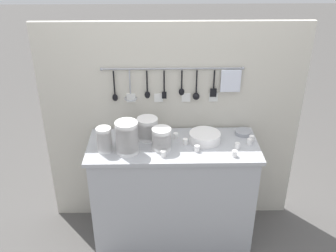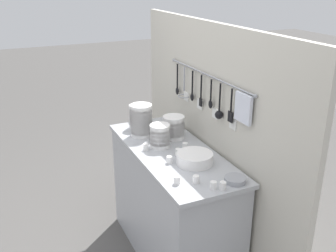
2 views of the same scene
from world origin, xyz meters
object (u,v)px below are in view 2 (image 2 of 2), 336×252
at_px(plate_stack, 195,158).
at_px(steel_mixing_bowl, 235,180).
at_px(cup_beside_plates, 146,147).
at_px(bowl_stack_nested_right, 174,127).
at_px(bowl_stack_wide_centre, 136,116).
at_px(cup_front_right, 223,186).
at_px(cup_edge_far, 177,180).
at_px(cup_edge_near, 213,185).
at_px(bowl_stack_back_corner, 160,136).
at_px(bowl_stack_tall_left, 141,120).
at_px(cup_centre, 185,146).
at_px(cup_back_right, 178,152).
at_px(cup_mid_row, 169,160).
at_px(cup_back_left, 196,179).

distance_m(plate_stack, steel_mixing_bowl, 0.34).
height_order(steel_mixing_bowl, cup_beside_plates, cup_beside_plates).
bearing_deg(bowl_stack_nested_right, bowl_stack_wide_centre, -149.44).
bearing_deg(cup_front_right, cup_edge_far, -128.41).
bearing_deg(cup_edge_near, bowl_stack_back_corner, -176.16).
xyz_separation_m(bowl_stack_tall_left, cup_centre, (0.36, 0.19, -0.10)).
relative_size(bowl_stack_back_corner, cup_beside_plates, 3.52).
xyz_separation_m(bowl_stack_wide_centre, cup_centre, (0.53, 0.17, -0.07)).
bearing_deg(cup_front_right, cup_back_right, -176.04).
bearing_deg(cup_beside_plates, bowl_stack_back_corner, 95.86).
xyz_separation_m(bowl_stack_nested_right, cup_mid_row, (0.37, -0.20, -0.06)).
bearing_deg(cup_mid_row, cup_edge_near, 12.47).
bearing_deg(steel_mixing_bowl, cup_centre, -173.55).
distance_m(cup_mid_row, cup_back_right, 0.13).
distance_m(bowl_stack_nested_right, cup_mid_row, 0.43).
xyz_separation_m(bowl_stack_back_corner, cup_edge_far, (0.53, -0.12, -0.06)).
distance_m(steel_mixing_bowl, cup_beside_plates, 0.72).
relative_size(bowl_stack_tall_left, cup_edge_near, 5.15).
bearing_deg(plate_stack, cup_centre, 168.97).
distance_m(bowl_stack_back_corner, cup_edge_far, 0.54).
xyz_separation_m(bowl_stack_nested_right, cup_beside_plates, (0.12, -0.27, -0.06)).
bearing_deg(cup_back_left, cup_edge_far, -109.76).
distance_m(bowl_stack_nested_right, cup_edge_far, 0.70).
distance_m(bowl_stack_wide_centre, cup_centre, 0.56).
relative_size(cup_mid_row, cup_edge_far, 1.00).
height_order(bowl_stack_back_corner, cup_front_right, bowl_stack_back_corner).
xyz_separation_m(steel_mixing_bowl, cup_edge_far, (-0.13, -0.33, 0.01)).
height_order(bowl_stack_tall_left, cup_back_right, bowl_stack_tall_left).
bearing_deg(cup_centre, cup_edge_near, -10.20).
relative_size(steel_mixing_bowl, cup_front_right, 2.73).
xyz_separation_m(steel_mixing_bowl, cup_edge_near, (0.02, -0.16, 0.01)).
xyz_separation_m(cup_edge_far, cup_back_right, (-0.35, 0.18, 0.00)).
bearing_deg(cup_back_left, cup_mid_row, -173.95).
xyz_separation_m(bowl_stack_wide_centre, bowl_stack_nested_right, (0.31, 0.18, -0.01)).
distance_m(steel_mixing_bowl, cup_edge_near, 0.16).
relative_size(bowl_stack_tall_left, bowl_stack_nested_right, 1.44).
height_order(bowl_stack_back_corner, cup_edge_near, bowl_stack_back_corner).
height_order(plate_stack, cup_back_right, plate_stack).
height_order(bowl_stack_wide_centre, cup_edge_near, bowl_stack_wide_centre).
distance_m(bowl_stack_tall_left, bowl_stack_back_corner, 0.26).
xyz_separation_m(cup_back_left, cup_beside_plates, (-0.55, -0.10, 0.00)).
distance_m(cup_mid_row, cup_front_right, 0.46).
bearing_deg(bowl_stack_nested_right, cup_mid_row, -28.91).
xyz_separation_m(cup_back_right, cup_centre, (-0.07, 0.09, 0.00)).
distance_m(bowl_stack_wide_centre, steel_mixing_bowl, 1.10).
bearing_deg(bowl_stack_tall_left, cup_beside_plates, -14.83).
xyz_separation_m(bowl_stack_back_corner, steel_mixing_bowl, (0.65, 0.21, -0.07)).
height_order(bowl_stack_wide_centre, cup_mid_row, bowl_stack_wide_centre).
bearing_deg(cup_front_right, cup_beside_plates, -163.27).
bearing_deg(bowl_stack_nested_right, cup_back_left, -14.31).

